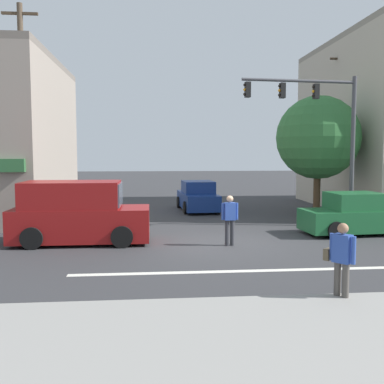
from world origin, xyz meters
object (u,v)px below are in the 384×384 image
at_px(sedan_crossing_center, 356,215).
at_px(pedestrian_mid_crossing, 230,217).
at_px(utility_pole_far_right, 341,129).
at_px(van_crossing_leftbound, 78,214).
at_px(traffic_light_mast, 324,123).
at_px(pedestrian_foreground_with_bag, 341,258).
at_px(utility_pole_near_left, 23,114).
at_px(street_tree, 318,138).
at_px(sedan_crossing_rightbound, 198,197).

distance_m(sedan_crossing_center, pedestrian_mid_crossing, 5.42).
height_order(utility_pole_far_right, van_crossing_leftbound, utility_pole_far_right).
relative_size(traffic_light_mast, pedestrian_foreground_with_bag, 3.71).
bearing_deg(pedestrian_foreground_with_bag, utility_pole_near_left, 131.36).
height_order(utility_pole_near_left, utility_pole_far_right, utility_pole_near_left).
xyz_separation_m(utility_pole_near_left, sedan_crossing_center, (12.84, -2.60, -3.92)).
distance_m(street_tree, sedan_crossing_center, 5.15).
height_order(utility_pole_near_left, sedan_crossing_center, utility_pole_near_left).
height_order(van_crossing_leftbound, sedan_crossing_center, van_crossing_leftbound).
height_order(sedan_crossing_center, pedestrian_mid_crossing, pedestrian_mid_crossing).
distance_m(traffic_light_mast, van_crossing_leftbound, 10.39).
xyz_separation_m(pedestrian_foreground_with_bag, pedestrian_mid_crossing, (-1.24, 5.89, -0.00)).
bearing_deg(sedan_crossing_rightbound, van_crossing_leftbound, -121.10).
xyz_separation_m(van_crossing_leftbound, sedan_crossing_rightbound, (4.96, 8.23, -0.29)).
relative_size(van_crossing_leftbound, sedan_crossing_center, 1.09).
bearing_deg(pedestrian_foreground_with_bag, sedan_crossing_center, 62.59).
bearing_deg(utility_pole_far_right, street_tree, -129.36).
xyz_separation_m(utility_pole_far_right, traffic_light_mast, (-3.04, -5.29, -0.04)).
bearing_deg(pedestrian_mid_crossing, van_crossing_leftbound, 169.94).
relative_size(sedan_crossing_rightbound, pedestrian_foreground_with_bag, 2.52).
relative_size(street_tree, utility_pole_far_right, 0.68).
xyz_separation_m(utility_pole_far_right, van_crossing_leftbound, (-12.58, -7.77, -3.34)).
height_order(street_tree, traffic_light_mast, traffic_light_mast).
height_order(sedan_crossing_rightbound, pedestrian_mid_crossing, pedestrian_mid_crossing).
bearing_deg(traffic_light_mast, pedestrian_mid_crossing, -142.93).
bearing_deg(utility_pole_near_left, utility_pole_far_right, 16.17).
xyz_separation_m(street_tree, pedestrian_foreground_with_bag, (-3.93, -11.69, -2.82)).
bearing_deg(utility_pole_near_left, sedan_crossing_rightbound, 32.67).
distance_m(utility_pole_near_left, sedan_crossing_rightbound, 9.83).
height_order(utility_pole_near_left, van_crossing_leftbound, utility_pole_near_left).
xyz_separation_m(sedan_crossing_center, sedan_crossing_rightbound, (-5.25, 7.47, 0.00)).
bearing_deg(pedestrian_mid_crossing, traffic_light_mast, 37.07).
bearing_deg(traffic_light_mast, sedan_crossing_rightbound, 128.52).
bearing_deg(van_crossing_leftbound, sedan_crossing_center, 4.26).
height_order(utility_pole_near_left, pedestrian_foreground_with_bag, utility_pole_near_left).
distance_m(utility_pole_far_right, sedan_crossing_rightbound, 8.45).
distance_m(van_crossing_leftbound, sedan_crossing_rightbound, 9.61).
bearing_deg(utility_pole_near_left, pedestrian_foreground_with_bag, -48.64).
bearing_deg(traffic_light_mast, utility_pole_far_right, 60.07).
xyz_separation_m(utility_pole_far_right, sedan_crossing_rightbound, (-7.61, 0.46, -3.63)).
height_order(pedestrian_foreground_with_bag, pedestrian_mid_crossing, same).
bearing_deg(sedan_crossing_center, traffic_light_mast, 111.56).
height_order(street_tree, sedan_crossing_center, street_tree).
xyz_separation_m(street_tree, sedan_crossing_center, (-0.01, -4.14, -3.06)).
relative_size(van_crossing_leftbound, sedan_crossing_rightbound, 1.10).
height_order(sedan_crossing_rightbound, pedestrian_foreground_with_bag, pedestrian_foreground_with_bag).
xyz_separation_m(utility_pole_far_right, sedan_crossing_center, (-2.36, -7.01, -3.63)).
height_order(street_tree, pedestrian_mid_crossing, street_tree).
relative_size(street_tree, pedestrian_foreground_with_bag, 3.42).
relative_size(traffic_light_mast, sedan_crossing_rightbound, 1.47).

